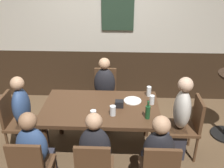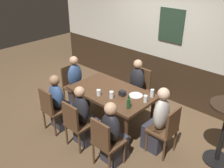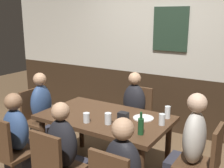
{
  "view_description": "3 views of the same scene",
  "coord_description": "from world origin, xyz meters",
  "px_view_note": "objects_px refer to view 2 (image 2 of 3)",
  "views": [
    {
      "loc": [
        0.27,
        -2.86,
        2.49
      ],
      "look_at": [
        0.15,
        0.06,
        1.05
      ],
      "focal_mm": 40.64,
      "sensor_mm": 36.0,
      "label": 1
    },
    {
      "loc": [
        2.73,
        -2.94,
        2.91
      ],
      "look_at": [
        -0.04,
        0.04,
        0.86
      ],
      "focal_mm": 39.77,
      "sensor_mm": 36.0,
      "label": 2
    },
    {
      "loc": [
        1.7,
        -2.57,
        1.91
      ],
      "look_at": [
        0.03,
        0.12,
        1.11
      ],
      "focal_mm": 43.95,
      "sensor_mm": 36.0,
      "label": 3
    }
  ],
  "objects_px": {
    "chair_right_near": "(105,141)",
    "condiment_caddy": "(122,93)",
    "chair_head_west": "(72,83)",
    "beer_glass_half": "(145,99)",
    "person_head_east": "(158,124)",
    "pint_glass_amber": "(152,94)",
    "chair_head_east": "(166,129)",
    "beer_bottle_green": "(129,103)",
    "plate_white_large": "(136,95)",
    "chair_left_near": "(52,108)",
    "person_left_near": "(60,106)",
    "person_mid_near": "(84,120)",
    "chair_mid_far": "(140,87)",
    "person_right_near": "(113,137)",
    "side_bar_table": "(224,129)",
    "person_mid_far": "(135,90)",
    "pint_glass_pale": "(112,95)",
    "dining_table": "(112,95)",
    "person_head_west": "(77,86)",
    "beer_glass_tall": "(99,93)",
    "chair_mid_near": "(76,123)"
  },
  "relations": [
    {
      "from": "dining_table",
      "to": "person_right_near",
      "type": "height_order",
      "value": "person_right_near"
    },
    {
      "from": "chair_mid_far",
      "to": "person_right_near",
      "type": "distance_m",
      "value": 1.72
    },
    {
      "from": "chair_head_east",
      "to": "chair_head_west",
      "type": "distance_m",
      "value": 2.37
    },
    {
      "from": "person_left_near",
      "to": "pint_glass_amber",
      "type": "relative_size",
      "value": 7.61
    },
    {
      "from": "chair_head_east",
      "to": "chair_right_near",
      "type": "bearing_deg",
      "value": -120.17
    },
    {
      "from": "plate_white_large",
      "to": "condiment_caddy",
      "type": "bearing_deg",
      "value": -138.48
    },
    {
      "from": "chair_right_near",
      "to": "beer_glass_half",
      "type": "distance_m",
      "value": 1.02
    },
    {
      "from": "dining_table",
      "to": "person_head_west",
      "type": "relative_size",
      "value": 1.34
    },
    {
      "from": "person_right_near",
      "to": "pint_glass_amber",
      "type": "distance_m",
      "value": 1.09
    },
    {
      "from": "pint_glass_pale",
      "to": "condiment_caddy",
      "type": "height_order",
      "value": "pint_glass_pale"
    },
    {
      "from": "condiment_caddy",
      "to": "person_mid_near",
      "type": "bearing_deg",
      "value": -109.01
    },
    {
      "from": "person_mid_near",
      "to": "beer_glass_half",
      "type": "height_order",
      "value": "person_mid_near"
    },
    {
      "from": "pint_glass_pale",
      "to": "dining_table",
      "type": "bearing_deg",
      "value": 131.17
    },
    {
      "from": "person_mid_far",
      "to": "beer_glass_tall",
      "type": "distance_m",
      "value": 1.04
    },
    {
      "from": "chair_mid_near",
      "to": "side_bar_table",
      "type": "relative_size",
      "value": 0.84
    },
    {
      "from": "person_mid_near",
      "to": "pint_glass_amber",
      "type": "bearing_deg",
      "value": 57.47
    },
    {
      "from": "chair_mid_far",
      "to": "condiment_caddy",
      "type": "distance_m",
      "value": 0.95
    },
    {
      "from": "plate_white_large",
      "to": "chair_left_near",
      "type": "bearing_deg",
      "value": -136.71
    },
    {
      "from": "chair_right_near",
      "to": "condiment_caddy",
      "type": "relative_size",
      "value": 8.0
    },
    {
      "from": "person_head_east",
      "to": "pint_glass_amber",
      "type": "bearing_deg",
      "value": 138.36
    },
    {
      "from": "beer_bottle_green",
      "to": "beer_glass_half",
      "type": "bearing_deg",
      "value": 75.99
    },
    {
      "from": "dining_table",
      "to": "chair_right_near",
      "type": "height_order",
      "value": "chair_right_near"
    },
    {
      "from": "person_mid_near",
      "to": "chair_mid_far",
      "type": "bearing_deg",
      "value": 90.0
    },
    {
      "from": "chair_left_near",
      "to": "beer_glass_half",
      "type": "relative_size",
      "value": 6.97
    },
    {
      "from": "chair_head_west",
      "to": "person_head_east",
      "type": "height_order",
      "value": "person_head_east"
    },
    {
      "from": "chair_left_near",
      "to": "person_head_west",
      "type": "height_order",
      "value": "person_head_west"
    },
    {
      "from": "person_mid_near",
      "to": "pint_glass_pale",
      "type": "distance_m",
      "value": 0.64
    },
    {
      "from": "chair_mid_far",
      "to": "person_mid_near",
      "type": "bearing_deg",
      "value": -90.0
    },
    {
      "from": "person_right_near",
      "to": "side_bar_table",
      "type": "height_order",
      "value": "person_right_near"
    },
    {
      "from": "person_mid_near",
      "to": "beer_glass_half",
      "type": "relative_size",
      "value": 8.84
    },
    {
      "from": "beer_bottle_green",
      "to": "person_mid_far",
      "type": "bearing_deg",
      "value": 121.81
    },
    {
      "from": "dining_table",
      "to": "person_right_near",
      "type": "xyz_separation_m",
      "value": [
        0.68,
        -0.71,
        -0.19
      ]
    },
    {
      "from": "person_head_west",
      "to": "pint_glass_amber",
      "type": "height_order",
      "value": "person_head_west"
    },
    {
      "from": "chair_mid_near",
      "to": "pint_glass_pale",
      "type": "distance_m",
      "value": 0.76
    },
    {
      "from": "condiment_caddy",
      "to": "chair_head_east",
      "type": "bearing_deg",
      "value": -0.36
    },
    {
      "from": "chair_head_west",
      "to": "beer_glass_half",
      "type": "height_order",
      "value": "chair_head_west"
    },
    {
      "from": "person_left_near",
      "to": "condiment_caddy",
      "type": "distance_m",
      "value": 1.21
    },
    {
      "from": "person_mid_far",
      "to": "person_head_east",
      "type": "height_order",
      "value": "person_head_east"
    },
    {
      "from": "chair_head_east",
      "to": "plate_white_large",
      "type": "relative_size",
      "value": 3.64
    },
    {
      "from": "dining_table",
      "to": "chair_mid_far",
      "type": "relative_size",
      "value": 1.75
    },
    {
      "from": "chair_head_east",
      "to": "person_head_east",
      "type": "distance_m",
      "value": 0.16
    },
    {
      "from": "person_right_near",
      "to": "condiment_caddy",
      "type": "height_order",
      "value": "person_right_near"
    },
    {
      "from": "person_head_west",
      "to": "pint_glass_pale",
      "type": "distance_m",
      "value": 1.25
    },
    {
      "from": "condiment_caddy",
      "to": "chair_head_west",
      "type": "bearing_deg",
      "value": -179.76
    },
    {
      "from": "beer_bottle_green",
      "to": "chair_left_near",
      "type": "bearing_deg",
      "value": -153.74
    },
    {
      "from": "dining_table",
      "to": "chair_head_east",
      "type": "height_order",
      "value": "chair_head_east"
    },
    {
      "from": "chair_left_near",
      "to": "pint_glass_amber",
      "type": "distance_m",
      "value": 1.82
    },
    {
      "from": "pint_glass_pale",
      "to": "chair_left_near",
      "type": "bearing_deg",
      "value": -141.13
    },
    {
      "from": "chair_left_near",
      "to": "person_mid_near",
      "type": "xyz_separation_m",
      "value": [
        0.68,
        0.16,
        -0.03
      ]
    },
    {
      "from": "chair_right_near",
      "to": "person_head_west",
      "type": "distance_m",
      "value": 1.91
    }
  ]
}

